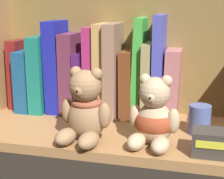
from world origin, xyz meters
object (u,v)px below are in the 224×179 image
book_11 (149,79)px  small_product_box (216,143)px  book_5 (85,81)px  book_10 (140,67)px  book_8 (116,69)px  book_12 (160,67)px  teddy_bear_larger (85,110)px  book_13 (173,84)px  book_9 (128,82)px  book_7 (104,69)px  teddy_bear_smaller (154,118)px  book_2 (46,72)px  book_6 (94,70)px  pillar_candle (200,120)px  book_4 (74,72)px  book_1 (32,78)px  book_0 (20,73)px  book_3 (59,66)px

book_11 → small_product_box: book_11 is taller
book_5 → book_10: bearing=0.0°
book_8 → book_10: size_ratio=0.94×
book_12 → teddy_bear_larger: bearing=-122.3°
book_10 → book_13: book_10 is taller
book_8 → small_product_box: (23.79, -20.47, -8.86)cm
book_9 → book_7: bearing=180.0°
teddy_bear_smaller → book_2: bearing=149.4°
book_7 → book_12: bearing=0.0°
book_6 → pillar_candle: book_6 is taller
book_7 → teddy_bear_larger: (1.57, -19.50, -4.76)cm
book_5 → book_13: 21.89cm
book_6 → book_9: (8.84, 0.00, -2.69)cm
book_7 → book_6: bearing=180.0°
book_12 → book_10: bearing=180.0°
book_2 → book_4: (7.81, 0.00, 0.42)cm
book_10 → book_9: bearing=180.0°
book_9 → book_12: book_12 is taller
book_10 → book_11: 3.69cm
book_7 → book_11: 11.61cm
book_1 → teddy_bear_larger: 28.78cm
book_4 → book_11: bearing=0.0°
book_10 → book_12: book_12 is taller
book_1 → book_2: size_ratio=0.81×
book_4 → pillar_candle: 33.90cm
book_9 → book_0: bearing=180.0°
book_1 → book_13: bearing=0.0°
book_3 → teddy_bear_larger: size_ratio=1.52×
book_3 → pillar_candle: book_3 is taller
book_1 → teddy_bear_smaller: book_1 is taller
book_1 → book_7: size_ratio=0.69×
book_6 → book_10: (11.63, 0.00, 1.13)cm
book_1 → book_3: book_3 is taller
book_0 → book_2: bearing=0.0°
book_3 → book_5: size_ratio=1.49×
book_9 → book_12: bearing=0.0°
book_8 → book_11: size_ratio=1.24×
book_3 → book_12: (25.63, 0.00, 0.86)cm
book_0 → book_1: size_ratio=1.15×
book_1 → book_12: book_12 is taller
book_1 → book_10: 28.92cm
book_13 → pillar_candle: size_ratio=2.64×
book_7 → book_10: size_ratio=0.94×
book_2 → book_11: bearing=0.0°
book_0 → book_8: 26.23cm
pillar_candle → book_0: bearing=167.9°
book_6 → pillar_candle: (26.38, -10.04, -7.60)cm
book_2 → pillar_candle: size_ratio=3.03×
book_1 → book_2: book_2 is taller
book_12 → pillar_candle: (9.92, -10.04, -9.10)cm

